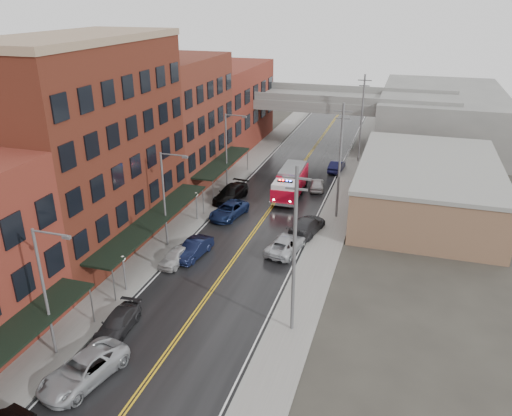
# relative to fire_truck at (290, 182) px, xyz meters

# --- Properties ---
(road) EXTENTS (11.00, 160.00, 0.02)m
(road) POSITION_rel_fire_truck_xyz_m (-1.09, -9.66, -1.66)
(road) COLOR black
(road) RESTS_ON ground
(sidewalk_left) EXTENTS (3.00, 160.00, 0.15)m
(sidewalk_left) POSITION_rel_fire_truck_xyz_m (-8.39, -9.66, -1.60)
(sidewalk_left) COLOR slate
(sidewalk_left) RESTS_ON ground
(sidewalk_right) EXTENTS (3.00, 160.00, 0.15)m
(sidewalk_right) POSITION_rel_fire_truck_xyz_m (6.21, -9.66, -1.60)
(sidewalk_right) COLOR slate
(sidewalk_right) RESTS_ON ground
(curb_left) EXTENTS (0.30, 160.00, 0.15)m
(curb_left) POSITION_rel_fire_truck_xyz_m (-6.74, -9.66, -1.60)
(curb_left) COLOR gray
(curb_left) RESTS_ON ground
(curb_right) EXTENTS (0.30, 160.00, 0.15)m
(curb_right) POSITION_rel_fire_truck_xyz_m (4.56, -9.66, -1.60)
(curb_right) COLOR gray
(curb_right) RESTS_ON ground
(brick_building_b) EXTENTS (9.00, 20.00, 18.00)m
(brick_building_b) POSITION_rel_fire_truck_xyz_m (-14.39, -16.66, 7.33)
(brick_building_b) COLOR #532416
(brick_building_b) RESTS_ON ground
(brick_building_c) EXTENTS (9.00, 15.00, 15.00)m
(brick_building_c) POSITION_rel_fire_truck_xyz_m (-14.39, 0.84, 5.83)
(brick_building_c) COLOR #59251A
(brick_building_c) RESTS_ON ground
(brick_building_far) EXTENTS (9.00, 20.00, 12.00)m
(brick_building_far) POSITION_rel_fire_truck_xyz_m (-14.39, 18.34, 4.33)
(brick_building_far) COLOR maroon
(brick_building_far) RESTS_ON ground
(tan_building) EXTENTS (14.00, 22.00, 5.00)m
(tan_building) POSITION_rel_fire_truck_xyz_m (14.91, 0.34, 0.83)
(tan_building) COLOR #866148
(tan_building) RESTS_ON ground
(right_far_block) EXTENTS (18.00, 30.00, 8.00)m
(right_far_block) POSITION_rel_fire_truck_xyz_m (16.91, 30.34, 2.33)
(right_far_block) COLOR slate
(right_far_block) RESTS_ON ground
(awning_1) EXTENTS (2.60, 18.00, 3.09)m
(awning_1) POSITION_rel_fire_truck_xyz_m (-8.59, -16.66, 1.32)
(awning_1) COLOR black
(awning_1) RESTS_ON ground
(awning_2) EXTENTS (2.60, 13.00, 3.09)m
(awning_2) POSITION_rel_fire_truck_xyz_m (-8.58, 0.84, 1.31)
(awning_2) COLOR black
(awning_2) RESTS_ON ground
(globe_lamp_1) EXTENTS (0.44, 0.44, 3.12)m
(globe_lamp_1) POSITION_rel_fire_truck_xyz_m (-7.49, -23.66, 0.64)
(globe_lamp_1) COLOR #59595B
(globe_lamp_1) RESTS_ON ground
(globe_lamp_2) EXTENTS (0.44, 0.44, 3.12)m
(globe_lamp_2) POSITION_rel_fire_truck_xyz_m (-7.49, -9.66, 0.64)
(globe_lamp_2) COLOR #59595B
(globe_lamp_2) RESTS_ON ground
(street_lamp_0) EXTENTS (2.64, 0.22, 9.00)m
(street_lamp_0) POSITION_rel_fire_truck_xyz_m (-7.64, -31.66, 3.51)
(street_lamp_0) COLOR #59595B
(street_lamp_0) RESTS_ON ground
(street_lamp_1) EXTENTS (2.64, 0.22, 9.00)m
(street_lamp_1) POSITION_rel_fire_truck_xyz_m (-7.64, -15.66, 3.51)
(street_lamp_1) COLOR #59595B
(street_lamp_1) RESTS_ON ground
(street_lamp_2) EXTENTS (2.64, 0.22, 9.00)m
(street_lamp_2) POSITION_rel_fire_truck_xyz_m (-7.64, 0.34, 3.51)
(street_lamp_2) COLOR #59595B
(street_lamp_2) RESTS_ON ground
(utility_pole_0) EXTENTS (1.80, 0.24, 12.00)m
(utility_pole_0) POSITION_rel_fire_truck_xyz_m (6.11, -24.66, 4.63)
(utility_pole_0) COLOR #59595B
(utility_pole_0) RESTS_ON ground
(utility_pole_1) EXTENTS (1.80, 0.24, 12.00)m
(utility_pole_1) POSITION_rel_fire_truck_xyz_m (6.11, -4.66, 4.63)
(utility_pole_1) COLOR #59595B
(utility_pole_1) RESTS_ON ground
(utility_pole_2) EXTENTS (1.80, 0.24, 12.00)m
(utility_pole_2) POSITION_rel_fire_truck_xyz_m (6.11, 15.34, 4.63)
(utility_pole_2) COLOR #59595B
(utility_pole_2) RESTS_ON ground
(overpass) EXTENTS (40.00, 10.00, 7.50)m
(overpass) POSITION_rel_fire_truck_xyz_m (-1.09, 22.34, 4.31)
(overpass) COLOR slate
(overpass) RESTS_ON ground
(fire_truck) EXTENTS (3.57, 8.52, 3.08)m
(fire_truck) POSITION_rel_fire_truck_xyz_m (0.00, 0.00, 0.00)
(fire_truck) COLOR #B60820
(fire_truck) RESTS_ON ground
(parked_car_left_2) EXTENTS (3.86, 6.20, 1.60)m
(parked_car_left_2) POSITION_rel_fire_truck_xyz_m (-4.69, -33.17, -0.87)
(parked_car_left_2) COLOR #989CA0
(parked_car_left_2) RESTS_ON ground
(parked_car_left_3) EXTENTS (2.18, 4.72, 1.34)m
(parked_car_left_3) POSITION_rel_fire_truck_xyz_m (-5.33, -28.34, -1.00)
(parked_car_left_3) COLOR #232325
(parked_car_left_3) RESTS_ON ground
(parked_car_left_4) EXTENTS (1.97, 4.11, 1.36)m
(parked_car_left_4) POSITION_rel_fire_truck_xyz_m (-5.69, -18.46, -0.99)
(parked_car_left_4) COLOR #B7B7B7
(parked_car_left_4) RESTS_ON ground
(parked_car_left_5) EXTENTS (2.21, 4.79, 1.52)m
(parked_car_left_5) POSITION_rel_fire_truck_xyz_m (-4.69, -16.86, -0.91)
(parked_car_left_5) COLOR black
(parked_car_left_5) RESTS_ON ground
(parked_car_left_6) EXTENTS (3.35, 5.62, 1.46)m
(parked_car_left_6) POSITION_rel_fire_truck_xyz_m (-4.69, -7.79, -0.94)
(parked_car_left_6) COLOR #122046
(parked_car_left_6) RESTS_ON ground
(parked_car_left_7) EXTENTS (3.01, 6.01, 1.68)m
(parked_car_left_7) POSITION_rel_fire_truck_xyz_m (-6.07, -3.37, -0.83)
(parked_car_left_7) COLOR black
(parked_car_left_7) RESTS_ON ground
(parked_car_right_0) EXTENTS (3.20, 5.52, 1.45)m
(parked_car_right_0) POSITION_rel_fire_truck_xyz_m (2.89, -13.55, -0.95)
(parked_car_right_0) COLOR #B0B4B9
(parked_car_right_0) RESTS_ON ground
(parked_car_right_1) EXTENTS (3.26, 5.92, 1.63)m
(parked_car_right_1) POSITION_rel_fire_truck_xyz_m (3.91, -9.25, -0.86)
(parked_car_right_1) COLOR #2A2A2D
(parked_car_right_1) RESTS_ON ground
(parked_car_right_2) EXTENTS (2.17, 4.19, 1.36)m
(parked_car_right_2) POSITION_rel_fire_truck_xyz_m (2.64, 2.86, -0.99)
(parked_car_right_2) COLOR #B3B3B3
(parked_car_right_2) RESTS_ON ground
(parked_car_right_3) EXTENTS (1.83, 4.47, 1.44)m
(parked_car_right_3) POSITION_rel_fire_truck_xyz_m (3.84, 10.37, -0.95)
(parked_car_right_3) COLOR black
(parked_car_right_3) RESTS_ON ground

